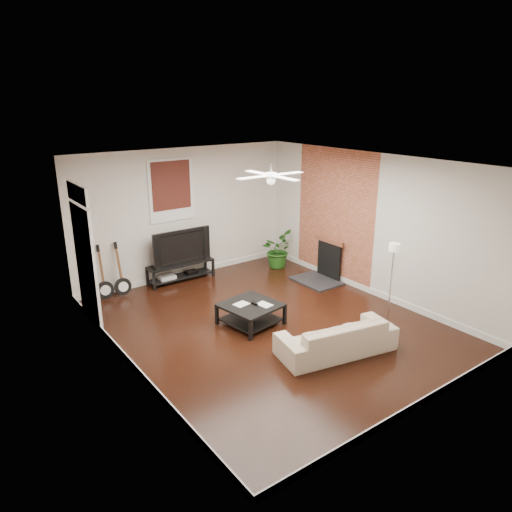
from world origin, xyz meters
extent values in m
cube|color=black|center=(0.00, 0.00, 0.00)|extent=(5.00, 6.00, 0.01)
cube|color=white|center=(0.00, 0.00, 2.80)|extent=(5.00, 6.00, 0.01)
cube|color=silver|center=(0.00, 3.00, 1.40)|extent=(5.00, 0.01, 2.80)
cube|color=silver|center=(0.00, -3.00, 1.40)|extent=(5.00, 0.01, 2.80)
cube|color=silver|center=(-2.50, 0.00, 1.40)|extent=(0.01, 6.00, 2.80)
cube|color=silver|center=(2.50, 0.00, 1.40)|extent=(0.01, 6.00, 2.80)
cube|color=#AB5937|center=(2.49, 1.00, 1.40)|extent=(0.02, 2.20, 2.80)
cube|color=black|center=(2.20, 1.00, 0.46)|extent=(0.80, 1.10, 0.92)
cube|color=#3F1611|center=(-0.30, 2.97, 1.95)|extent=(1.00, 0.06, 1.30)
cube|color=white|center=(-2.46, 1.90, 1.25)|extent=(0.08, 1.00, 2.50)
cube|color=black|center=(-0.27, 2.78, 0.20)|extent=(1.46, 0.39, 0.41)
imported|color=black|center=(-0.27, 2.80, 0.78)|extent=(1.30, 0.17, 0.75)
cube|color=black|center=(-0.26, 0.20, 0.19)|extent=(1.02, 1.02, 0.37)
imported|color=#C5B394|center=(0.25, -1.36, 0.27)|extent=(1.96, 1.08, 0.54)
imported|color=#215819|center=(1.95, 2.26, 0.42)|extent=(1.00, 1.00, 0.84)
camera|label=1|loc=(-4.59, -5.91, 3.76)|focal=33.20mm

